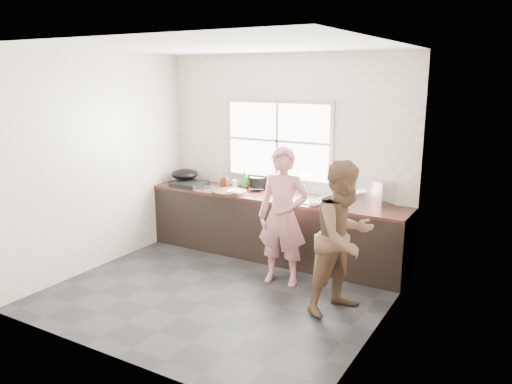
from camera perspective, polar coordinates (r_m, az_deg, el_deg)
The scene contains 30 objects.
floor at distance 5.84m, azimuth -4.14°, elevation -11.30°, with size 3.60×3.20×0.01m, color #252527.
ceiling at distance 5.32m, azimuth -4.64°, elevation 16.31°, with size 3.60×3.20×0.01m, color silver.
wall_back at distance 6.78m, azimuth 3.34°, elevation 4.16°, with size 3.60×0.01×2.70m, color beige.
wall_left at distance 6.60m, azimuth -17.43°, elevation 3.32°, with size 0.01×3.20×2.70m, color silver.
wall_right at distance 4.66m, azimuth 14.25°, elevation -0.39°, with size 0.01×3.20×2.70m, color beige.
wall_front at distance 4.23m, azimuth -16.77°, elevation -1.91°, with size 3.60×0.01×2.70m, color silver.
cabinet at distance 6.72m, azimuth 2.01°, elevation -4.14°, with size 3.60×0.62×0.82m, color black.
countertop at distance 6.61m, azimuth 2.04°, elevation -0.58°, with size 3.60×0.64×0.04m, color #381C17.
sink at distance 6.45m, azimuth 4.79°, elevation -0.73°, with size 0.55×0.45×0.02m, color silver.
faucet at distance 6.59m, azimuth 5.56°, elevation 0.85°, with size 0.02×0.02×0.30m, color silver.
window_frame at distance 6.78m, azimuth 2.55°, elevation 5.88°, with size 1.60×0.05×1.10m, color #9EA0A5.
window_glazing at distance 6.76m, azimuth 2.45°, elevation 5.86°, with size 1.50×0.01×1.00m, color white.
woman at distance 5.81m, azimuth 3.08°, elevation -3.33°, with size 0.56×0.36×1.52m, color #CC7A81.
person_side at distance 5.18m, azimuth 10.01°, elevation -5.16°, with size 0.78×0.60×1.60m, color brown.
cutting_board at distance 6.71m, azimuth -3.23°, elevation -0.00°, with size 0.43×0.43×0.04m, color black.
cleaver at distance 6.80m, azimuth -0.01°, elevation 0.37°, with size 0.19×0.10×0.01m, color silver.
bowl_mince at distance 6.64m, azimuth -2.24°, elevation -0.07°, with size 0.24×0.24×0.06m, color white.
bowl_crabs at distance 6.28m, azimuth 8.17°, elevation -0.99°, with size 0.17×0.17×0.05m, color silver.
bowl_held at distance 6.12m, azimuth 6.76°, elevation -1.28°, with size 0.20×0.20×0.06m, color silver.
black_pot at distance 6.96m, azimuth 0.24°, elevation 1.04°, with size 0.24×0.24×0.18m, color black.
plate_food at distance 6.76m, azimuth -2.97°, elevation -0.01°, with size 0.23×0.23×0.02m, color silver.
bottle_green at distance 7.05m, azimuth -1.28°, elevation 1.64°, with size 0.11×0.11×0.28m, color #2D8931.
bottle_brown_tall at distance 7.04m, azimuth -3.63°, elevation 1.24°, with size 0.09×0.09×0.20m, color #441F11.
bottle_brown_short at distance 7.01m, azimuth -0.48°, elevation 1.02°, with size 0.12×0.12×0.15m, color #4C2413.
glass_jar at distance 7.09m, azimuth -2.45°, elevation 0.95°, with size 0.07×0.07×0.10m, color white.
burner at distance 7.22m, azimuth -7.60°, elevation 0.92°, with size 0.43×0.43×0.06m, color black.
wok at distance 7.41m, azimuth -8.18°, elevation 2.02°, with size 0.39×0.39×0.15m, color black.
dish_rack at distance 6.30m, azimuth 13.38°, elevation 0.04°, with size 0.42×0.29×0.32m, color silver.
pot_lid_left at distance 7.24m, azimuth -6.41°, elevation 0.77°, with size 0.25×0.25×0.01m, color #B6B7BD.
pot_lid_right at distance 7.02m, azimuth -5.22°, elevation 0.42°, with size 0.22×0.22×0.01m, color silver.
Camera 1 is at (3.02, -4.37, 2.41)m, focal length 35.00 mm.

